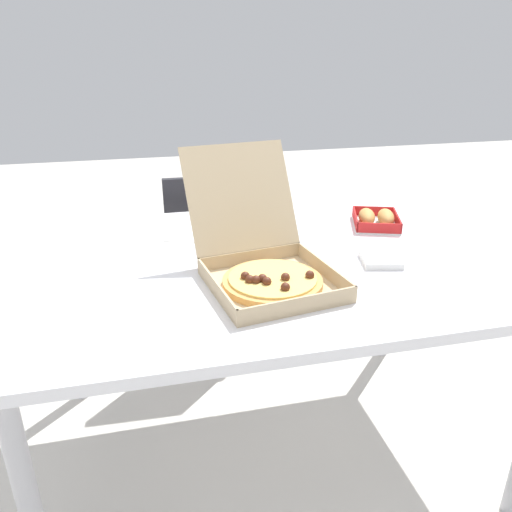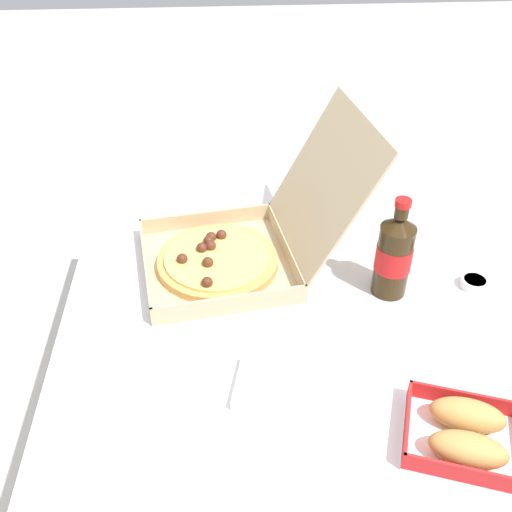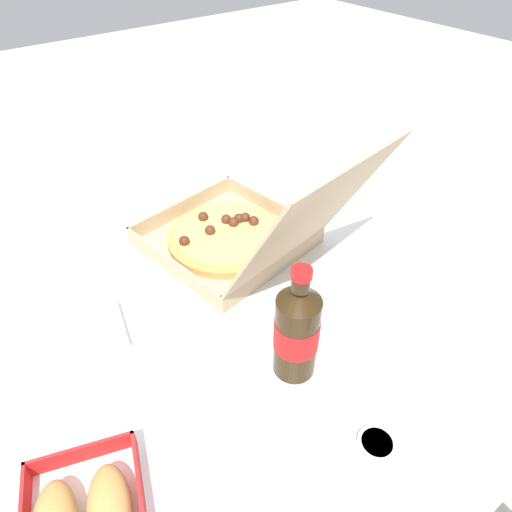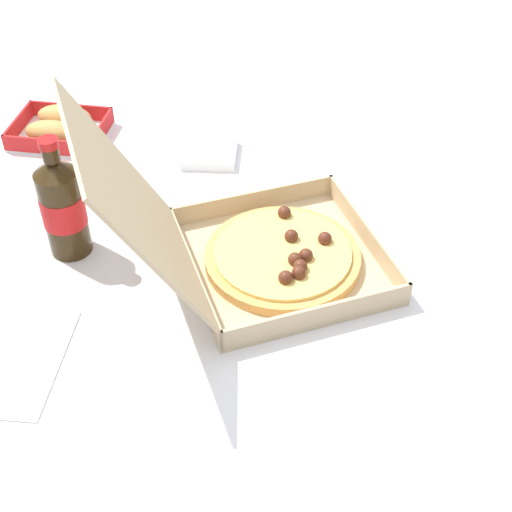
{
  "view_description": "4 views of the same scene",
  "coord_description": "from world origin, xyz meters",
  "px_view_note": "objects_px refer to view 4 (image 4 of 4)",
  "views": [
    {
      "loc": [
        -0.35,
        -1.33,
        1.33
      ],
      "look_at": [
        -0.07,
        -0.13,
        0.8
      ],
      "focal_mm": 35.02,
      "sensor_mm": 36.0,
      "label": 1
    },
    {
      "loc": [
        0.98,
        -0.17,
        1.54
      ],
      "look_at": [
        0.0,
        -0.11,
        0.79
      ],
      "focal_mm": 41.33,
      "sensor_mm": 36.0,
      "label": 2
    },
    {
      "loc": [
        0.4,
        0.51,
        1.38
      ],
      "look_at": [
        -0.03,
        -0.07,
        0.77
      ],
      "focal_mm": 31.89,
      "sensor_mm": 36.0,
      "label": 3
    },
    {
      "loc": [
        -0.91,
        0.01,
        1.54
      ],
      "look_at": [
        -0.04,
        -0.14,
        0.76
      ],
      "focal_mm": 49.36,
      "sensor_mm": 36.0,
      "label": 4
    }
  ],
  "objects_px": {
    "pizza_box_open": "(259,249)",
    "cola_bottle": "(63,206)",
    "bread_side_box": "(59,127)",
    "napkin_pile": "(210,153)",
    "paper_menu": "(11,360)"
  },
  "relations": [
    {
      "from": "pizza_box_open",
      "to": "napkin_pile",
      "type": "distance_m",
      "value": 0.36
    },
    {
      "from": "pizza_box_open",
      "to": "napkin_pile",
      "type": "xyz_separation_m",
      "value": [
        0.36,
        0.04,
        -0.04
      ]
    },
    {
      "from": "pizza_box_open",
      "to": "bread_side_box",
      "type": "xyz_separation_m",
      "value": [
        0.49,
        0.34,
        -0.02
      ]
    },
    {
      "from": "paper_menu",
      "to": "napkin_pile",
      "type": "distance_m",
      "value": 0.61
    },
    {
      "from": "bread_side_box",
      "to": "paper_menu",
      "type": "distance_m",
      "value": 0.62
    },
    {
      "from": "bread_side_box",
      "to": "napkin_pile",
      "type": "xyz_separation_m",
      "value": [
        -0.13,
        -0.3,
        -0.02
      ]
    },
    {
      "from": "napkin_pile",
      "to": "bread_side_box",
      "type": "bearing_deg",
      "value": 66.82
    },
    {
      "from": "bread_side_box",
      "to": "cola_bottle",
      "type": "height_order",
      "value": "cola_bottle"
    },
    {
      "from": "pizza_box_open",
      "to": "cola_bottle",
      "type": "xyz_separation_m",
      "value": [
        0.11,
        0.31,
        0.05
      ]
    },
    {
      "from": "pizza_box_open",
      "to": "cola_bottle",
      "type": "distance_m",
      "value": 0.34
    },
    {
      "from": "cola_bottle",
      "to": "napkin_pile",
      "type": "bearing_deg",
      "value": -47.93
    },
    {
      "from": "bread_side_box",
      "to": "cola_bottle",
      "type": "distance_m",
      "value": 0.38
    },
    {
      "from": "bread_side_box",
      "to": "pizza_box_open",
      "type": "bearing_deg",
      "value": -144.91
    },
    {
      "from": "pizza_box_open",
      "to": "bread_side_box",
      "type": "distance_m",
      "value": 0.6
    },
    {
      "from": "bread_side_box",
      "to": "napkin_pile",
      "type": "height_order",
      "value": "bread_side_box"
    }
  ]
}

